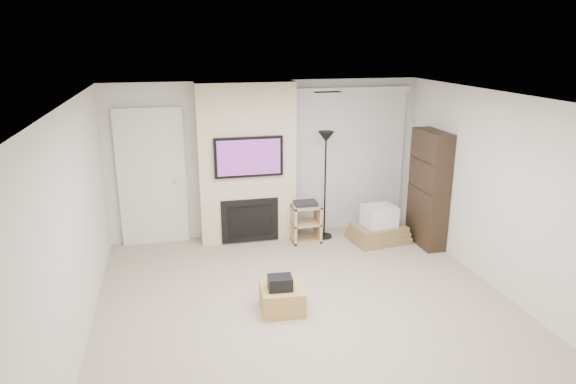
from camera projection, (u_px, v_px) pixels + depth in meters
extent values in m
cube|color=tan|center=(311.00, 313.00, 6.06)|extent=(5.00, 5.50, 0.00)
cube|color=white|center=(314.00, 100.00, 5.34)|extent=(5.00, 5.50, 0.00)
cube|color=silver|center=(266.00, 159.00, 8.27)|extent=(5.00, 0.00, 2.50)
cube|color=silver|center=(434.00, 357.00, 3.14)|extent=(5.00, 0.00, 2.50)
cube|color=silver|center=(73.00, 232.00, 5.16)|extent=(0.00, 5.50, 2.50)
cube|color=silver|center=(510.00, 198.00, 6.25)|extent=(0.00, 5.50, 2.50)
cube|color=silver|center=(328.00, 92.00, 6.18)|extent=(0.35, 0.18, 0.01)
cube|color=#B28A47|center=(282.00, 299.00, 6.10)|extent=(0.53, 0.53, 0.30)
cube|color=black|center=(280.00, 283.00, 5.99)|extent=(0.29, 0.24, 0.16)
cube|color=beige|center=(247.00, 163.00, 8.00)|extent=(1.50, 0.40, 2.50)
cube|color=black|center=(249.00, 157.00, 7.75)|extent=(1.05, 0.06, 0.62)
cube|color=#59225F|center=(249.00, 157.00, 7.71)|extent=(0.96, 0.00, 0.54)
cube|color=black|center=(250.00, 221.00, 8.06)|extent=(0.90, 0.04, 0.70)
cube|color=black|center=(250.00, 221.00, 8.04)|extent=(0.70, 0.02, 0.50)
cube|color=silver|center=(152.00, 177.00, 7.89)|extent=(1.02, 0.08, 2.14)
cube|color=beige|center=(152.00, 180.00, 7.91)|extent=(0.90, 0.05, 2.05)
cylinder|color=silver|center=(175.00, 181.00, 7.95)|extent=(0.07, 0.06, 0.07)
cube|color=silver|center=(352.00, 90.00, 8.20)|extent=(1.98, 0.10, 0.08)
cube|color=silver|center=(349.00, 162.00, 8.56)|extent=(1.90, 0.03, 2.29)
cylinder|color=black|center=(324.00, 236.00, 8.40)|extent=(0.26, 0.26, 0.03)
cylinder|color=black|center=(325.00, 188.00, 8.16)|extent=(0.03, 0.03, 1.62)
cone|color=black|center=(326.00, 137.00, 7.92)|extent=(0.26, 0.26, 0.17)
cube|color=tan|center=(293.00, 224.00, 8.12)|extent=(0.04, 0.38, 0.60)
cube|color=tan|center=(318.00, 222.00, 8.21)|extent=(0.04, 0.38, 0.60)
cube|color=tan|center=(305.00, 240.00, 8.25)|extent=(0.45, 0.38, 0.03)
cube|color=tan|center=(306.00, 223.00, 8.16)|extent=(0.45, 0.38, 0.03)
cube|color=tan|center=(306.00, 206.00, 8.08)|extent=(0.45, 0.38, 0.03)
cube|color=black|center=(306.00, 203.00, 8.07)|extent=(0.35, 0.25, 0.06)
cube|color=olive|center=(378.00, 238.00, 8.23)|extent=(0.95, 0.76, 0.10)
cube|color=olive|center=(378.00, 233.00, 8.21)|extent=(0.90, 0.72, 0.08)
cube|color=olive|center=(379.00, 228.00, 8.18)|extent=(0.85, 0.67, 0.08)
cube|color=silver|center=(379.00, 216.00, 8.12)|extent=(0.53, 0.48, 0.32)
cube|color=black|center=(429.00, 189.00, 7.89)|extent=(0.30, 0.80, 1.80)
cube|color=black|center=(425.00, 216.00, 8.01)|extent=(0.26, 0.72, 0.02)
cube|color=black|center=(428.00, 189.00, 7.88)|extent=(0.26, 0.72, 0.02)
cube|color=black|center=(430.00, 160.00, 7.75)|extent=(0.26, 0.72, 0.02)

